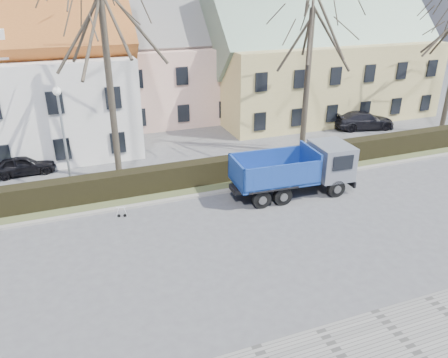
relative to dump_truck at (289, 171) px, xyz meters
name	(u,v)px	position (x,y,z in m)	size (l,w,h in m)	color
ground	(197,247)	(-6.05, -3.17, -1.33)	(120.00, 120.00, 0.00)	#4D4D50
curb_far	(170,200)	(-6.05, 1.43, -1.27)	(80.00, 0.30, 0.12)	gray
grass_strip	(163,188)	(-6.05, 3.03, -1.28)	(80.00, 3.00, 0.10)	#46502D
hedge	(163,179)	(-6.05, 2.83, -0.68)	(60.00, 0.90, 1.30)	black
building_pink	(168,68)	(-2.05, 16.83, 2.67)	(10.80, 8.80, 8.00)	#D6A797
building_yellow	(317,62)	(9.95, 13.83, 2.92)	(18.80, 10.80, 8.50)	tan
tree_1	(108,67)	(-8.05, 5.33, 4.99)	(9.20, 9.20, 12.65)	#383026
tree_2	(308,68)	(3.95, 5.33, 4.17)	(8.00, 8.00, 11.00)	#383026
dump_truck	(289,171)	(0.00, 0.00, 0.00)	(6.67, 2.48, 2.67)	navy
streetlight	(65,144)	(-10.71, 3.83, 1.60)	(0.46, 0.46, 5.86)	#92989F
cart_frame	(117,212)	(-8.83, 0.66, -1.03)	(0.66, 0.38, 0.60)	silver
parked_car_a	(22,164)	(-13.24, 7.91, -0.72)	(1.46, 3.63, 1.24)	black
parked_car_b	(364,120)	(10.99, 8.14, -0.66)	(1.87, 4.61, 1.34)	black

